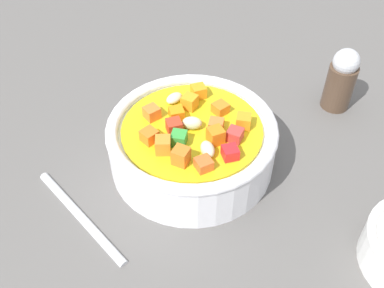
% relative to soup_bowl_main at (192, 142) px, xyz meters
% --- Properties ---
extents(ground_plane, '(1.40, 1.40, 0.02)m').
position_rel_soup_bowl_main_xyz_m(ground_plane, '(-0.00, 0.00, -0.04)').
color(ground_plane, '#565451').
extents(soup_bowl_main, '(0.18, 0.18, 0.07)m').
position_rel_soup_bowl_main_xyz_m(soup_bowl_main, '(0.00, 0.00, 0.00)').
color(soup_bowl_main, white).
rests_on(soup_bowl_main, ground_plane).
extents(spoon, '(0.23, 0.09, 0.01)m').
position_rel_soup_bowl_main_xyz_m(spoon, '(0.00, -0.14, -0.03)').
color(spoon, silver).
rests_on(spoon, ground_plane).
extents(pepper_shaker, '(0.03, 0.03, 0.08)m').
position_rel_soup_bowl_main_xyz_m(pepper_shaker, '(0.11, 0.18, 0.01)').
color(pepper_shaker, '#4C3828').
rests_on(pepper_shaker, ground_plane).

